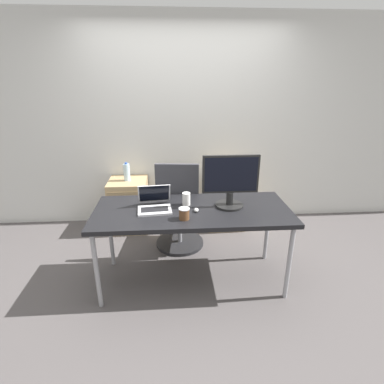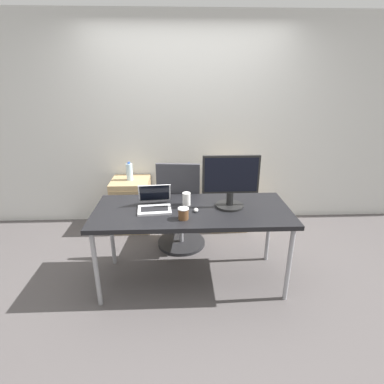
{
  "view_description": "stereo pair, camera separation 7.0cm",
  "coord_description": "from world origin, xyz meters",
  "px_view_note": "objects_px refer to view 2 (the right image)",
  "views": [
    {
      "loc": [
        -0.17,
        -2.45,
        1.87
      ],
      "look_at": [
        0.0,
        0.04,
        0.91
      ],
      "focal_mm": 28.0,
      "sensor_mm": 36.0,
      "label": 1
    },
    {
      "loc": [
        -0.1,
        -2.45,
        1.87
      ],
      "look_at": [
        0.0,
        0.04,
        0.91
      ],
      "focal_mm": 28.0,
      "sensor_mm": 36.0,
      "label": 2
    }
  ],
  "objects_px": {
    "office_chair": "(180,216)",
    "coffee_cup_white": "(186,199)",
    "cabinet_left": "(132,204)",
    "mouse": "(196,210)",
    "water_bottle": "(129,172)",
    "coffee_cup_brown": "(183,214)",
    "laptop_center": "(155,204)",
    "cabinet_right": "(227,202)",
    "monitor": "(231,182)"
  },
  "relations": [
    {
      "from": "office_chair",
      "to": "coffee_cup_white",
      "type": "distance_m",
      "value": 0.66
    },
    {
      "from": "cabinet_left",
      "to": "mouse",
      "type": "xyz_separation_m",
      "value": [
        0.77,
        -1.2,
        0.45
      ]
    },
    {
      "from": "water_bottle",
      "to": "mouse",
      "type": "distance_m",
      "value": 1.43
    },
    {
      "from": "mouse",
      "to": "coffee_cup_brown",
      "type": "height_order",
      "value": "coffee_cup_brown"
    },
    {
      "from": "cabinet_left",
      "to": "laptop_center",
      "type": "bearing_deg",
      "value": -70.46
    },
    {
      "from": "coffee_cup_brown",
      "to": "mouse",
      "type": "bearing_deg",
      "value": 51.09
    },
    {
      "from": "cabinet_left",
      "to": "laptop_center",
      "type": "height_order",
      "value": "laptop_center"
    },
    {
      "from": "mouse",
      "to": "coffee_cup_white",
      "type": "height_order",
      "value": "coffee_cup_white"
    },
    {
      "from": "cabinet_right",
      "to": "cabinet_left",
      "type": "bearing_deg",
      "value": 180.0
    },
    {
      "from": "coffee_cup_white",
      "to": "mouse",
      "type": "bearing_deg",
      "value": -62.7
    },
    {
      "from": "water_bottle",
      "to": "monitor",
      "type": "bearing_deg",
      "value": -45.75
    },
    {
      "from": "coffee_cup_white",
      "to": "coffee_cup_brown",
      "type": "xyz_separation_m",
      "value": [
        -0.03,
        -0.3,
        -0.01
      ]
    },
    {
      "from": "monitor",
      "to": "mouse",
      "type": "height_order",
      "value": "monitor"
    },
    {
      "from": "monitor",
      "to": "cabinet_right",
      "type": "bearing_deg",
      "value": 81.34
    },
    {
      "from": "water_bottle",
      "to": "mouse",
      "type": "height_order",
      "value": "water_bottle"
    },
    {
      "from": "cabinet_right",
      "to": "monitor",
      "type": "bearing_deg",
      "value": -98.66
    },
    {
      "from": "cabinet_left",
      "to": "laptop_center",
      "type": "relative_size",
      "value": 2.07
    },
    {
      "from": "laptop_center",
      "to": "mouse",
      "type": "distance_m",
      "value": 0.38
    },
    {
      "from": "monitor",
      "to": "mouse",
      "type": "relative_size",
      "value": 8.42
    },
    {
      "from": "cabinet_left",
      "to": "monitor",
      "type": "xyz_separation_m",
      "value": [
        1.08,
        -1.1,
        0.67
      ]
    },
    {
      "from": "monitor",
      "to": "coffee_cup_brown",
      "type": "distance_m",
      "value": 0.52
    },
    {
      "from": "cabinet_left",
      "to": "monitor",
      "type": "distance_m",
      "value": 1.68
    },
    {
      "from": "cabinet_right",
      "to": "coffee_cup_brown",
      "type": "height_order",
      "value": "coffee_cup_brown"
    },
    {
      "from": "coffee_cup_brown",
      "to": "cabinet_right",
      "type": "bearing_deg",
      "value": 66.17
    },
    {
      "from": "office_chair",
      "to": "cabinet_right",
      "type": "relative_size",
      "value": 1.62
    },
    {
      "from": "laptop_center",
      "to": "office_chair",
      "type": "bearing_deg",
      "value": 68.32
    },
    {
      "from": "laptop_center",
      "to": "monitor",
      "type": "xyz_separation_m",
      "value": [
        0.68,
        0.01,
        0.2
      ]
    },
    {
      "from": "monitor",
      "to": "mouse",
      "type": "distance_m",
      "value": 0.4
    },
    {
      "from": "water_bottle",
      "to": "coffee_cup_brown",
      "type": "bearing_deg",
      "value": -64.13
    },
    {
      "from": "cabinet_right",
      "to": "mouse",
      "type": "height_order",
      "value": "mouse"
    },
    {
      "from": "mouse",
      "to": "cabinet_left",
      "type": "bearing_deg",
      "value": 122.46
    },
    {
      "from": "cabinet_left",
      "to": "mouse",
      "type": "relative_size",
      "value": 10.99
    },
    {
      "from": "coffee_cup_brown",
      "to": "office_chair",
      "type": "bearing_deg",
      "value": 91.81
    },
    {
      "from": "cabinet_right",
      "to": "mouse",
      "type": "distance_m",
      "value": 1.37
    },
    {
      "from": "cabinet_right",
      "to": "mouse",
      "type": "xyz_separation_m",
      "value": [
        -0.48,
        -1.2,
        0.45
      ]
    },
    {
      "from": "cabinet_left",
      "to": "office_chair",
      "type": "bearing_deg",
      "value": -40.71
    },
    {
      "from": "monitor",
      "to": "mouse",
      "type": "bearing_deg",
      "value": -162.35
    },
    {
      "from": "cabinet_right",
      "to": "laptop_center",
      "type": "distance_m",
      "value": 1.48
    },
    {
      "from": "water_bottle",
      "to": "mouse",
      "type": "xyz_separation_m",
      "value": [
        0.77,
        -1.21,
        0.01
      ]
    },
    {
      "from": "office_chair",
      "to": "monitor",
      "type": "height_order",
      "value": "monitor"
    },
    {
      "from": "office_chair",
      "to": "coffee_cup_white",
      "type": "bearing_deg",
      "value": -83.46
    },
    {
      "from": "laptop_center",
      "to": "water_bottle",
      "type": "bearing_deg",
      "value": 109.5
    },
    {
      "from": "cabinet_left",
      "to": "coffee_cup_brown",
      "type": "distance_m",
      "value": 1.57
    },
    {
      "from": "mouse",
      "to": "cabinet_right",
      "type": "bearing_deg",
      "value": 68.24
    },
    {
      "from": "cabinet_left",
      "to": "coffee_cup_white",
      "type": "relative_size",
      "value": 5.55
    },
    {
      "from": "cabinet_right",
      "to": "coffee_cup_brown",
      "type": "xyz_separation_m",
      "value": [
        -0.59,
        -1.34,
        0.48
      ]
    },
    {
      "from": "monitor",
      "to": "office_chair",
      "type": "bearing_deg",
      "value": 128.6
    },
    {
      "from": "office_chair",
      "to": "coffee_cup_white",
      "type": "height_order",
      "value": "office_chair"
    },
    {
      "from": "coffee_cup_white",
      "to": "monitor",
      "type": "bearing_deg",
      "value": -8.12
    },
    {
      "from": "laptop_center",
      "to": "monitor",
      "type": "height_order",
      "value": "monitor"
    }
  ]
}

